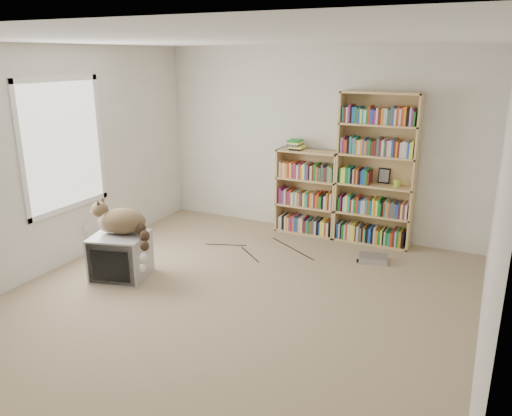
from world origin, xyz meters
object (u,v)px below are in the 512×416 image
at_px(bookcase_short, 308,195).
at_px(dvd_player, 373,259).
at_px(bookcase_tall, 376,174).
at_px(cat, 125,226).
at_px(crt_tv, 121,256).

relative_size(bookcase_short, dvd_player, 3.52).
xyz_separation_m(bookcase_tall, bookcase_short, (-0.92, -0.00, -0.39)).
bearing_deg(dvd_player, bookcase_short, 136.41).
bearing_deg(bookcase_tall, dvd_player, -75.12).
bearing_deg(cat, bookcase_short, 44.41).
height_order(crt_tv, dvd_player, crt_tv).
bearing_deg(cat, dvd_player, 18.11).
xyz_separation_m(crt_tv, dvd_player, (2.43, 1.64, -0.21)).
bearing_deg(dvd_player, bookcase_tall, 92.20).
height_order(bookcase_short, dvd_player, bookcase_short).
bearing_deg(cat, crt_tv, -163.79).
bearing_deg(crt_tv, dvd_player, 18.38).
relative_size(cat, dvd_player, 2.55).
bearing_deg(dvd_player, crt_tv, -158.63).
distance_m(crt_tv, bookcase_short, 2.68).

